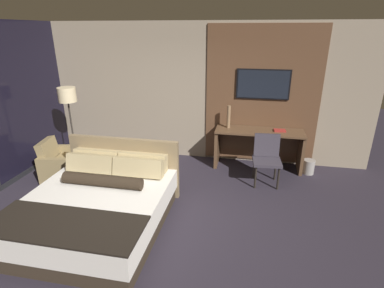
% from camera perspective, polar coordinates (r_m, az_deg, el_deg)
% --- Properties ---
extents(ground_plane, '(16.00, 16.00, 0.00)m').
position_cam_1_polar(ground_plane, '(4.51, -6.79, -15.01)').
color(ground_plane, '#28232D').
extents(wall_back_tv_panel, '(7.20, 0.09, 2.80)m').
position_cam_1_polar(wall_back_tv_panel, '(6.25, 1.57, 9.58)').
color(wall_back_tv_panel, gray).
rests_on(wall_back_tv_panel, ground_plane).
extents(bed, '(1.87, 2.12, 0.99)m').
position_cam_1_polar(bed, '(4.52, -17.34, -11.02)').
color(bed, '#33281E').
rests_on(bed, ground_plane).
extents(desk, '(1.71, 0.55, 0.79)m').
position_cam_1_polar(desk, '(6.12, 12.55, 0.34)').
color(desk, brown).
rests_on(desk, ground_plane).
extents(tv, '(1.03, 0.04, 0.58)m').
position_cam_1_polar(tv, '(6.05, 13.37, 11.01)').
color(tv, black).
extents(desk_chair, '(0.52, 0.52, 0.89)m').
position_cam_1_polar(desk_chair, '(5.54, 14.04, -2.03)').
color(desk_chair, '#38333D').
rests_on(desk_chair, ground_plane).
extents(armchair_by_window, '(0.84, 0.86, 0.75)m').
position_cam_1_polar(armchair_by_window, '(6.15, -23.24, -3.66)').
color(armchair_by_window, olive).
rests_on(armchair_by_window, ground_plane).
extents(floor_lamp, '(0.34, 0.34, 1.61)m').
position_cam_1_polar(floor_lamp, '(6.32, -22.56, 7.56)').
color(floor_lamp, '#282623').
rests_on(floor_lamp, ground_plane).
extents(vase_tall, '(0.07, 0.07, 0.45)m').
position_cam_1_polar(vase_tall, '(6.00, 6.99, 5.17)').
color(vase_tall, '#846647').
rests_on(vase_tall, desk).
extents(book, '(0.23, 0.16, 0.03)m').
position_cam_1_polar(book, '(6.05, 16.37, 2.49)').
color(book, maroon).
rests_on(book, desk).
extents(waste_bin, '(0.22, 0.22, 0.28)m').
position_cam_1_polar(waste_bin, '(6.26, 21.31, -4.05)').
color(waste_bin, gray).
rests_on(waste_bin, ground_plane).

